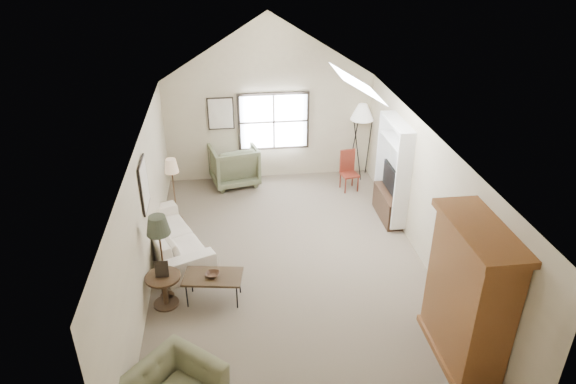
{
  "coord_description": "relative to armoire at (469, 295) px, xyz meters",
  "views": [
    {
      "loc": [
        -1.01,
        -7.67,
        5.68
      ],
      "look_at": [
        0.0,
        0.4,
        1.4
      ],
      "focal_mm": 32.0,
      "sensor_mm": 36.0,
      "label": 1
    }
  ],
  "objects": [
    {
      "name": "window",
      "position": [
        -2.08,
        6.36,
        0.35
      ],
      "size": [
        1.72,
        0.08,
        1.42
      ],
      "primitive_type": "cube",
      "color": "black",
      "rests_on": "room_shell"
    },
    {
      "name": "coffee_table",
      "position": [
        -3.58,
        1.7,
        -0.85
      ],
      "size": [
        1.04,
        0.69,
        0.5
      ],
      "primitive_type": "cube",
      "rotation": [
        0.0,
        0.0,
        -0.16
      ],
      "color": "#3A2917",
      "rests_on": "ground"
    },
    {
      "name": "tv_panel",
      "position": [
        0.14,
        4.0,
        -0.18
      ],
      "size": [
        0.05,
        0.9,
        0.55
      ],
      "primitive_type": "cube",
      "color": "black",
      "rests_on": "media_console"
    },
    {
      "name": "sofa",
      "position": [
        -4.38,
        3.28,
        -0.76
      ],
      "size": [
        1.74,
        2.49,
        0.68
      ],
      "primitive_type": "imported",
      "rotation": [
        0.0,
        0.0,
        1.97
      ],
      "color": "white",
      "rests_on": "ground"
    },
    {
      "name": "tv_alcove",
      "position": [
        0.16,
        4.0,
        0.05
      ],
      "size": [
        0.32,
        1.3,
        2.1
      ],
      "primitive_type": "cube",
      "color": "white",
      "rests_on": "ground"
    },
    {
      "name": "side_chair",
      "position": [
        -0.39,
        5.4,
        -0.61
      ],
      "size": [
        0.44,
        0.44,
        0.97
      ],
      "primitive_type": "cube",
      "rotation": [
        0.0,
        0.0,
        0.18
      ],
      "color": "maroon",
      "rests_on": "ground"
    },
    {
      "name": "room_shell",
      "position": [
        -2.18,
        2.4,
        2.11
      ],
      "size": [
        5.01,
        8.01,
        4.0
      ],
      "color": "#6A5E4C",
      "rests_on": "ground"
    },
    {
      "name": "media_console",
      "position": [
        0.14,
        4.0,
        -0.8
      ],
      "size": [
        0.34,
        1.18,
        0.6
      ],
      "primitive_type": "cube",
      "color": "#382316",
      "rests_on": "ground"
    },
    {
      "name": "tripod_lamp",
      "position": [
        0.02,
        6.1,
        -0.14
      ],
      "size": [
        0.62,
        0.62,
        1.92
      ],
      "primitive_type": null,
      "rotation": [
        0.0,
        0.0,
        0.12
      ],
      "color": "silver",
      "rests_on": "ground"
    },
    {
      "name": "wall_art",
      "position": [
        -4.06,
        4.34,
        0.63
      ],
      "size": [
        1.97,
        3.71,
        0.88
      ],
      "color": "black",
      "rests_on": "room_shell"
    },
    {
      "name": "dark_lamp",
      "position": [
        -4.38,
        1.88,
        -0.29
      ],
      "size": [
        0.51,
        0.51,
        1.62
      ],
      "primitive_type": null,
      "rotation": [
        0.0,
        0.0,
        0.4
      ],
      "color": "#292E20",
      "rests_on": "ground"
    },
    {
      "name": "armchair_far",
      "position": [
        -3.09,
        6.1,
        -0.6
      ],
      "size": [
        1.28,
        1.3,
        1.0
      ],
      "primitive_type": "imported",
      "rotation": [
        0.0,
        0.0,
        3.36
      ],
      "color": "#686E4D",
      "rests_on": "ground"
    },
    {
      "name": "tan_lamp",
      "position": [
        -4.38,
        4.48,
        -0.37
      ],
      "size": [
        0.38,
        0.38,
        1.45
      ],
      "primitive_type": null,
      "rotation": [
        0.0,
        0.0,
        0.4
      ],
      "color": "tan",
      "rests_on": "ground"
    },
    {
      "name": "side_table",
      "position": [
        -4.38,
        1.68,
        -0.81
      ],
      "size": [
        0.76,
        0.76,
        0.58
      ],
      "primitive_type": "cylinder",
      "rotation": [
        0.0,
        0.0,
        0.4
      ],
      "color": "#382817",
      "rests_on": "ground"
    },
    {
      "name": "bowl",
      "position": [
        -3.58,
        1.7,
        -0.57
      ],
      "size": [
        0.27,
        0.27,
        0.06
      ],
      "primitive_type": "imported",
      "rotation": [
        0.0,
        0.0,
        -0.16
      ],
      "color": "#3C2818",
      "rests_on": "coffee_table"
    },
    {
      "name": "armoire",
      "position": [
        0.0,
        0.0,
        0.0
      ],
      "size": [
        0.6,
        1.5,
        2.2
      ],
      "primitive_type": "cube",
      "color": "brown",
      "rests_on": "ground"
    },
    {
      "name": "skylight",
      "position": [
        -0.88,
        3.3,
        2.12
      ],
      "size": [
        0.8,
        1.2,
        0.52
      ],
      "primitive_type": null,
      "color": "white",
      "rests_on": "room_shell"
    }
  ]
}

